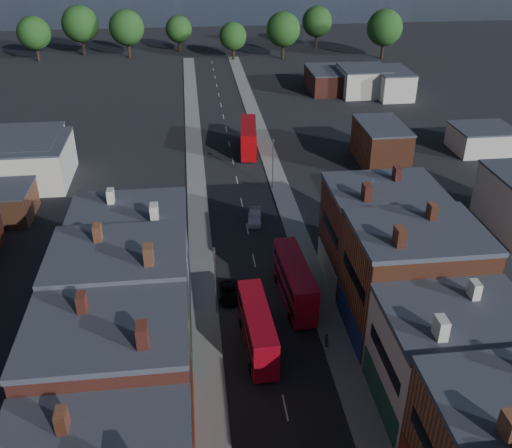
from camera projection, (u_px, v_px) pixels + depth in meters
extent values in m
cube|color=gray|center=(199.00, 224.00, 78.68)|extent=(3.00, 200.00, 0.12)
cube|color=gray|center=(292.00, 219.00, 80.01)|extent=(3.00, 200.00, 0.12)
cylinder|color=slate|center=(215.00, 283.00, 59.54)|extent=(0.16, 0.16, 8.00)
cube|color=slate|center=(214.00, 250.00, 57.59)|extent=(0.25, 0.70, 0.25)
cylinder|color=slate|center=(273.00, 165.00, 86.64)|extent=(0.16, 0.16, 8.00)
cube|color=slate|center=(273.00, 141.00, 84.70)|extent=(0.25, 0.70, 0.25)
cube|color=#AD091A|center=(257.00, 328.00, 55.53)|extent=(2.88, 10.67, 4.23)
cube|color=black|center=(257.00, 334.00, 55.93)|extent=(2.90, 9.82, 0.86)
cube|color=black|center=(257.00, 320.00, 55.04)|extent=(2.90, 9.82, 0.86)
cylinder|color=black|center=(251.00, 369.00, 53.40)|extent=(0.33, 0.97, 0.96)
cylinder|color=black|center=(276.00, 366.00, 53.75)|extent=(0.33, 0.97, 0.96)
cylinder|color=black|center=(241.00, 323.00, 59.24)|extent=(0.33, 0.97, 0.96)
cylinder|color=black|center=(263.00, 321.00, 59.58)|extent=(0.33, 0.97, 0.96)
cube|color=#AF0A1F|center=(295.00, 280.00, 62.34)|extent=(3.14, 11.30, 4.47)
cube|color=black|center=(294.00, 287.00, 62.76)|extent=(3.15, 10.41, 0.91)
cube|color=black|center=(295.00, 272.00, 61.82)|extent=(3.15, 10.41, 0.91)
cylinder|color=black|center=(290.00, 317.00, 60.09)|extent=(0.36, 1.03, 1.02)
cylinder|color=black|center=(313.00, 314.00, 60.46)|extent=(0.36, 1.03, 1.02)
cylinder|color=black|center=(276.00, 279.00, 66.25)|extent=(0.36, 1.03, 1.02)
cylinder|color=black|center=(298.00, 277.00, 66.63)|extent=(0.36, 1.03, 1.02)
cube|color=#9D0609|center=(248.00, 137.00, 100.88)|extent=(3.82, 11.92, 4.69)
cube|color=black|center=(248.00, 142.00, 101.32)|extent=(3.79, 11.00, 0.96)
cube|color=black|center=(248.00, 131.00, 100.33)|extent=(3.79, 11.00, 0.96)
cylinder|color=black|center=(241.00, 157.00, 98.64)|extent=(0.42, 1.09, 1.06)
cylinder|color=black|center=(256.00, 157.00, 98.68)|extent=(0.42, 1.09, 1.06)
cylinder|color=black|center=(241.00, 141.00, 105.19)|extent=(0.42, 1.09, 1.06)
cylinder|color=black|center=(256.00, 141.00, 105.23)|extent=(0.42, 1.09, 1.06)
imported|color=black|center=(229.00, 292.00, 63.77)|extent=(2.36, 4.70, 1.28)
imported|color=white|center=(254.00, 218.00, 79.01)|extent=(2.44, 4.83, 1.34)
imported|color=#5A574D|center=(327.00, 340.00, 56.31)|extent=(0.62, 0.97, 1.53)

